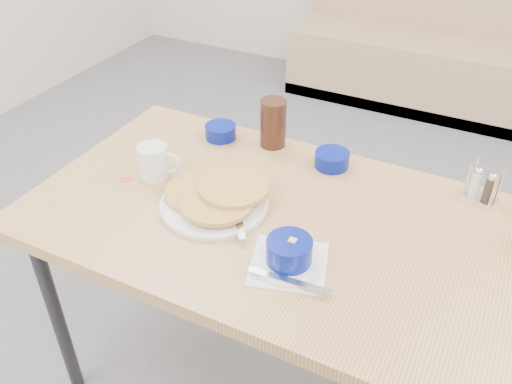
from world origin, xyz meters
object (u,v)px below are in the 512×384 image
at_px(coffee_mug, 155,161).
at_px(grits_setting, 289,255).
at_px(creamer_bowl, 221,132).
at_px(condiment_caddy, 482,187).
at_px(dining_table, 277,233).
at_px(amber_tumbler, 273,123).
at_px(butter_bowl, 332,159).
at_px(booth_bench, 439,52).
at_px(pancake_plate, 215,199).

bearing_deg(coffee_mug, grits_setting, -18.70).
bearing_deg(creamer_bowl, condiment_caddy, 2.67).
distance_m(dining_table, coffee_mug, 0.43).
xyz_separation_m(amber_tumbler, condiment_caddy, (0.66, 0.00, -0.04)).
bearing_deg(coffee_mug, butter_bowl, 32.74).
bearing_deg(coffee_mug, condiment_caddy, 20.15).
distance_m(booth_bench, pancake_plate, 2.61).
relative_size(pancake_plate, coffee_mug, 2.37).
relative_size(creamer_bowl, condiment_caddy, 0.96).
height_order(booth_bench, amber_tumbler, booth_bench).
distance_m(grits_setting, creamer_bowl, 0.66).
xyz_separation_m(pancake_plate, condiment_caddy, (0.66, 0.38, 0.02)).
bearing_deg(creamer_bowl, grits_setting, -45.30).
xyz_separation_m(booth_bench, dining_table, (0.00, -2.53, 0.35)).
bearing_deg(condiment_caddy, grits_setting, -108.75).
distance_m(grits_setting, amber_tumbler, 0.58).
height_order(booth_bench, condiment_caddy, booth_bench).
bearing_deg(creamer_bowl, amber_tumbler, 12.45).
bearing_deg(grits_setting, dining_table, 122.68).
distance_m(dining_table, butter_bowl, 0.32).
distance_m(creamer_bowl, butter_bowl, 0.40).
distance_m(booth_bench, creamer_bowl, 2.30).
relative_size(dining_table, grits_setting, 5.63).
distance_m(dining_table, condiment_caddy, 0.60).
height_order(dining_table, butter_bowl, butter_bowl).
bearing_deg(coffee_mug, amber_tumbler, 54.38).
height_order(pancake_plate, coffee_mug, coffee_mug).
xyz_separation_m(coffee_mug, grits_setting, (0.52, -0.18, -0.02)).
relative_size(amber_tumbler, condiment_caddy, 1.47).
bearing_deg(dining_table, coffee_mug, 178.52).
bearing_deg(grits_setting, butter_bowl, 97.70).
height_order(pancake_plate, amber_tumbler, amber_tumbler).
bearing_deg(amber_tumbler, dining_table, -62.30).
distance_m(dining_table, amber_tumbler, 0.41).
distance_m(amber_tumbler, condiment_caddy, 0.66).
distance_m(coffee_mug, butter_bowl, 0.54).
bearing_deg(pancake_plate, dining_table, 11.50).
relative_size(booth_bench, butter_bowl, 17.59).
bearing_deg(dining_table, grits_setting, -57.32).
relative_size(pancake_plate, amber_tumbler, 1.95).
bearing_deg(butter_bowl, pancake_plate, -122.89).
height_order(dining_table, coffee_mug, coffee_mug).
bearing_deg(condiment_caddy, booth_bench, 120.37).
height_order(butter_bowl, amber_tumbler, amber_tumbler).
height_order(booth_bench, dining_table, booth_bench).
xyz_separation_m(booth_bench, condiment_caddy, (0.48, -2.19, 0.45)).
distance_m(coffee_mug, condiment_caddy, 0.96).
height_order(grits_setting, amber_tumbler, amber_tumbler).
bearing_deg(amber_tumbler, booth_bench, 85.35).
distance_m(butter_bowl, condiment_caddy, 0.44).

